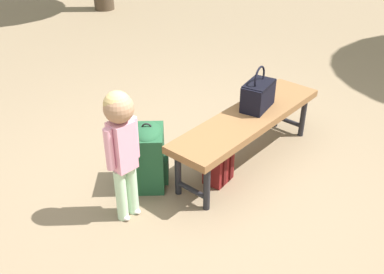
{
  "coord_description": "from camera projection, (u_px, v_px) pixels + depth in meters",
  "views": [
    {
      "loc": [
        1.62,
        2.33,
        2.14
      ],
      "look_at": [
        0.05,
        0.02,
        0.45
      ],
      "focal_mm": 41.27,
      "sensor_mm": 36.0,
      "label": 1
    }
  ],
  "objects": [
    {
      "name": "ground_plane",
      "position": [
        196.0,
        182.0,
        3.53
      ],
      "size": [
        40.0,
        40.0,
        0.0
      ],
      "primitive_type": "plane",
      "color": "#7F6B51",
      "rests_on": "ground"
    },
    {
      "name": "backpack_large",
      "position": [
        148.0,
        154.0,
        3.39
      ],
      "size": [
        0.38,
        0.4,
        0.55
      ],
      "color": "#1E4C2D",
      "rests_on": "ground"
    },
    {
      "name": "handbag",
      "position": [
        258.0,
        94.0,
        3.61
      ],
      "size": [
        0.37,
        0.3,
        0.37
      ],
      "color": "black",
      "rests_on": "park_bench"
    },
    {
      "name": "backpack_small",
      "position": [
        218.0,
        161.0,
        3.46
      ],
      "size": [
        0.26,
        0.24,
        0.37
      ],
      "color": "maroon",
      "rests_on": "ground"
    },
    {
      "name": "park_bench",
      "position": [
        248.0,
        121.0,
        3.59
      ],
      "size": [
        1.65,
        0.8,
        0.45
      ],
      "color": "brown",
      "rests_on": "ground"
    },
    {
      "name": "child_standing",
      "position": [
        121.0,
        137.0,
        2.87
      ],
      "size": [
        0.26,
        0.2,
        0.98
      ],
      "color": "#B2D8B2",
      "rests_on": "ground"
    }
  ]
}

